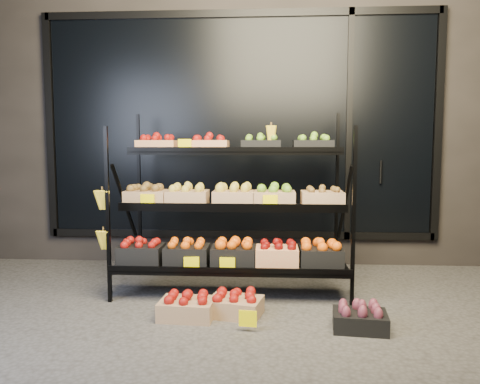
{
  "coord_description": "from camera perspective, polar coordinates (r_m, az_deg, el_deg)",
  "views": [
    {
      "loc": [
        0.33,
        -3.65,
        1.34
      ],
      "look_at": [
        0.07,
        0.55,
        0.92
      ],
      "focal_mm": 35.0,
      "sensor_mm": 36.0,
      "label": 1
    }
  ],
  "objects": [
    {
      "name": "ground",
      "position": [
        3.9,
        -1.59,
        -14.4
      ],
      "size": [
        24.0,
        24.0,
        0.0
      ],
      "primitive_type": "plane",
      "color": "#514F4C",
      "rests_on": "ground"
    },
    {
      "name": "display_rack",
      "position": [
        4.3,
        -1.07,
        -1.69
      ],
      "size": [
        2.18,
        1.02,
        1.66
      ],
      "color": "black",
      "rests_on": "ground"
    },
    {
      "name": "building",
      "position": [
        6.26,
        0.52,
        9.44
      ],
      "size": [
        6.0,
        2.08,
        3.5
      ],
      "color": "#2D2826",
      "rests_on": "ground"
    },
    {
      "name": "floor_crate_midright",
      "position": [
        3.79,
        -0.59,
        -13.44
      ],
      "size": [
        0.46,
        0.38,
        0.2
      ],
      "rotation": [
        0.0,
        0.0,
        -0.22
      ],
      "color": "tan",
      "rests_on": "ground"
    },
    {
      "name": "tag_floor_b",
      "position": [
        3.49,
        0.95,
        -15.79
      ],
      "size": [
        0.13,
        0.01,
        0.12
      ],
      "primitive_type": "cube",
      "color": "#FFEB00",
      "rests_on": "ground"
    },
    {
      "name": "floor_crate_right",
      "position": [
        3.63,
        14.42,
        -14.6
      ],
      "size": [
        0.41,
        0.32,
        0.2
      ],
      "rotation": [
        0.0,
        0.0,
        -0.11
      ],
      "color": "black",
      "rests_on": "ground"
    },
    {
      "name": "floor_crate_left",
      "position": [
        3.76,
        -6.48,
        -13.61
      ],
      "size": [
        0.44,
        0.33,
        0.21
      ],
      "rotation": [
        0.0,
        0.0,
        -0.07
      ],
      "color": "tan",
      "rests_on": "ground"
    }
  ]
}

